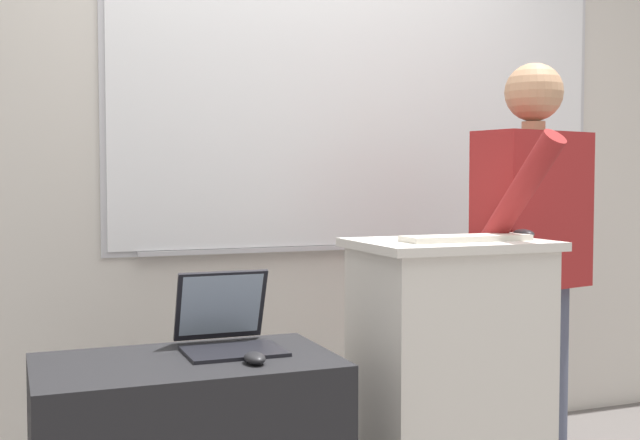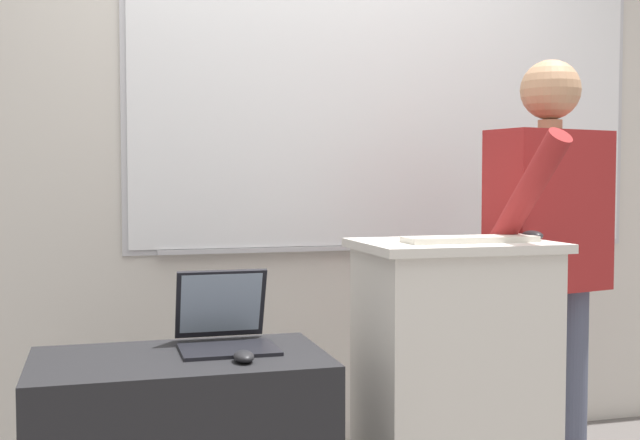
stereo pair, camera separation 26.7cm
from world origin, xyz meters
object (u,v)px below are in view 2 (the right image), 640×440
object	(u,v)px
laptop	(224,323)
computer_mouse_by_laptop	(244,356)
computer_mouse_by_keyboard	(532,235)
lectern_podium	(453,387)
person_presenter	(549,244)
wireless_keyboard	(470,239)

from	to	relation	value
laptop	computer_mouse_by_laptop	bearing A→B (deg)	-85.62
computer_mouse_by_keyboard	lectern_podium	bearing A→B (deg)	171.05
person_presenter	computer_mouse_by_keyboard	world-z (taller)	person_presenter
laptop	computer_mouse_by_laptop	distance (m)	0.26
computer_mouse_by_laptop	computer_mouse_by_keyboard	xyz separation A→B (m)	(1.04, 0.15, 0.33)
lectern_podium	wireless_keyboard	world-z (taller)	wireless_keyboard
person_presenter	computer_mouse_by_laptop	bearing A→B (deg)	-177.17
lectern_podium	computer_mouse_by_laptop	size ratio (longest dim) A/B	10.16
computer_mouse_by_laptop	lectern_podium	bearing A→B (deg)	13.92
person_presenter	laptop	xyz separation A→B (m)	(-1.26, -0.11, -0.22)
wireless_keyboard	computer_mouse_by_laptop	bearing A→B (deg)	-170.82
wireless_keyboard	computer_mouse_by_laptop	xyz separation A→B (m)	(-0.79, -0.13, -0.32)
person_presenter	wireless_keyboard	size ratio (longest dim) A/B	3.68
lectern_podium	laptop	xyz separation A→B (m)	(-0.78, 0.06, 0.25)
computer_mouse_by_keyboard	laptop	bearing A→B (deg)	174.25
wireless_keyboard	computer_mouse_by_keyboard	xyz separation A→B (m)	(0.25, 0.02, 0.01)
laptop	lectern_podium	bearing A→B (deg)	-4.61
lectern_podium	computer_mouse_by_keyboard	bearing A→B (deg)	-8.95
wireless_keyboard	computer_mouse_by_keyboard	distance (m)	0.25
lectern_podium	computer_mouse_by_keyboard	size ratio (longest dim) A/B	10.16
person_presenter	computer_mouse_by_laptop	size ratio (longest dim) A/B	16.75
lectern_podium	computer_mouse_by_laptop	distance (m)	0.81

